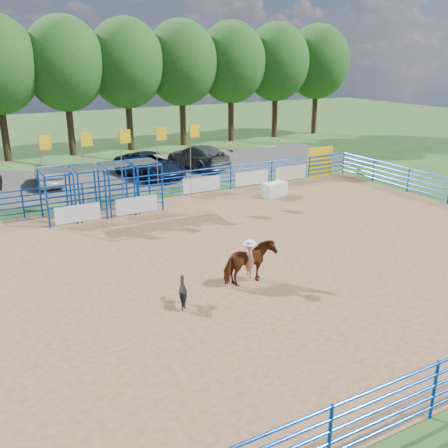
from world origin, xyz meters
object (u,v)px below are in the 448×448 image
(announcer_table, at_px, (275,189))
(car_c, at_px, (150,165))
(calf, at_px, (183,292))
(car_d, at_px, (198,157))
(horse_and_rider, at_px, (249,261))
(car_b, at_px, (48,175))

(announcer_table, relative_size, car_c, 0.25)
(calf, height_order, car_d, car_d)
(horse_and_rider, height_order, car_c, horse_and_rider)
(calf, distance_m, car_b, 18.77)
(car_b, xyz_separation_m, car_c, (6.44, -0.98, 0.15))
(announcer_table, xyz_separation_m, car_c, (-4.67, 8.08, 0.41))
(car_b, height_order, car_d, car_d)
(calf, bearing_deg, car_d, -53.55)
(car_c, height_order, car_d, car_d)
(car_b, distance_m, car_d, 10.54)
(car_b, bearing_deg, car_c, 175.11)
(car_c, bearing_deg, horse_and_rider, -111.43)
(horse_and_rider, bearing_deg, calf, -173.87)
(car_c, xyz_separation_m, car_d, (4.10, 1.09, 0.01))
(horse_and_rider, distance_m, calf, 2.80)
(car_b, bearing_deg, horse_and_rider, 104.95)
(announcer_table, height_order, car_d, car_d)
(announcer_table, bearing_deg, car_b, 140.79)
(calf, bearing_deg, announcer_table, -72.98)
(announcer_table, bearing_deg, horse_and_rider, -128.49)
(car_b, bearing_deg, calf, 96.51)
(announcer_table, relative_size, car_b, 0.37)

